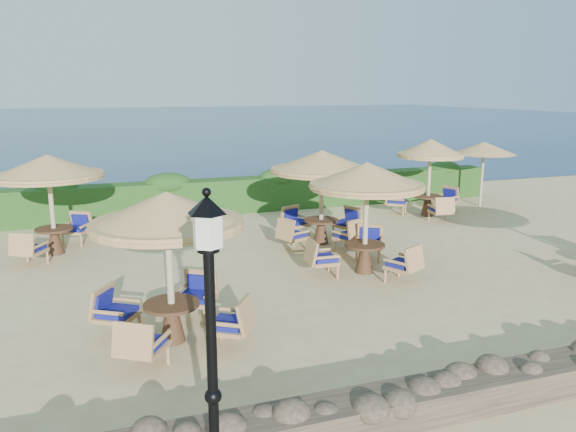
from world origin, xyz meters
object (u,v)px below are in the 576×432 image
Objects in this scene: extra_parasol at (484,148)px; cafe_set_5 at (430,165)px; cafe_set_1 at (366,195)px; lamp_post at (212,365)px; cafe_set_0 at (168,244)px; cafe_set_3 at (49,179)px; cafe_set_4 at (322,179)px.

cafe_set_5 reaches higher than extra_parasol.
cafe_set_1 is at bearing -143.55° from extra_parasol.
extra_parasol is at bearing 15.83° from cafe_set_5.
lamp_post reaches higher than cafe_set_0.
cafe_set_3 is 1.03× the size of cafe_set_5.
extra_parasol is at bearing 32.52° from cafe_set_0.
lamp_post reaches higher than cafe_set_3.
cafe_set_4 is 1.05× the size of cafe_set_5.
cafe_set_0 is at bearing 88.82° from lamp_post.
cafe_set_1 is 0.96× the size of cafe_set_4.
cafe_set_5 is (4.86, 4.86, -0.13)m from cafe_set_1.
cafe_set_4 is (4.85, 5.05, 0.08)m from cafe_set_0.
cafe_set_5 is at bearing 3.77° from cafe_set_3.
cafe_set_5 is at bearing 48.83° from lamp_post.
cafe_set_5 is (9.80, 11.21, 0.20)m from lamp_post.
cafe_set_4 is 5.31m from cafe_set_5.
cafe_set_4 is at bearing -10.76° from cafe_set_3.
cafe_set_3 is at bearing 109.22° from cafe_set_0.
cafe_set_0 is 0.95× the size of cafe_set_4.
cafe_set_3 is at bearing 101.65° from lamp_post.
cafe_set_3 and cafe_set_4 have the same top height.
lamp_post is 1.15× the size of cafe_set_4.
cafe_set_5 is (4.86, 2.13, -0.09)m from cafe_set_4.
extra_parasol is 0.86× the size of cafe_set_3.
extra_parasol is 9.53m from cafe_set_1.
cafe_set_0 is at bearing -143.51° from cafe_set_5.
extra_parasol is 0.88× the size of cafe_set_0.
cafe_set_5 is at bearing 45.02° from cafe_set_1.
cafe_set_1 is 6.88m from cafe_set_5.
cafe_set_1 is (4.94, 6.34, 0.34)m from lamp_post.
cafe_set_4 is (4.94, 9.07, 0.29)m from lamp_post.
lamp_post reaches higher than cafe_set_5.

